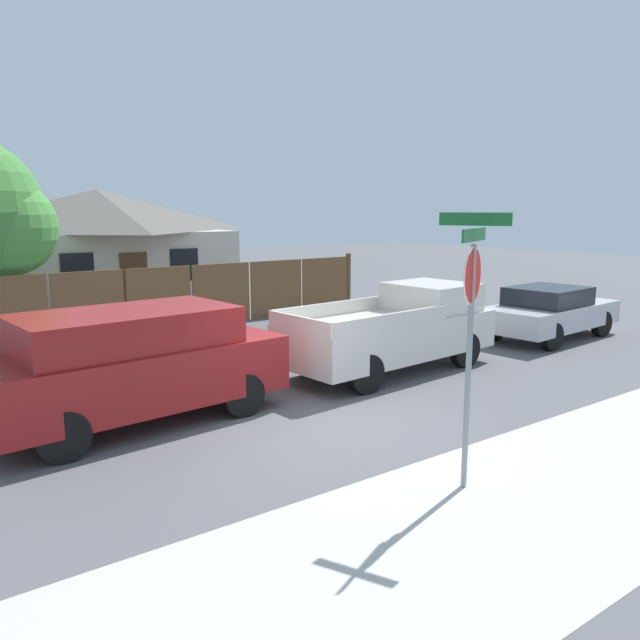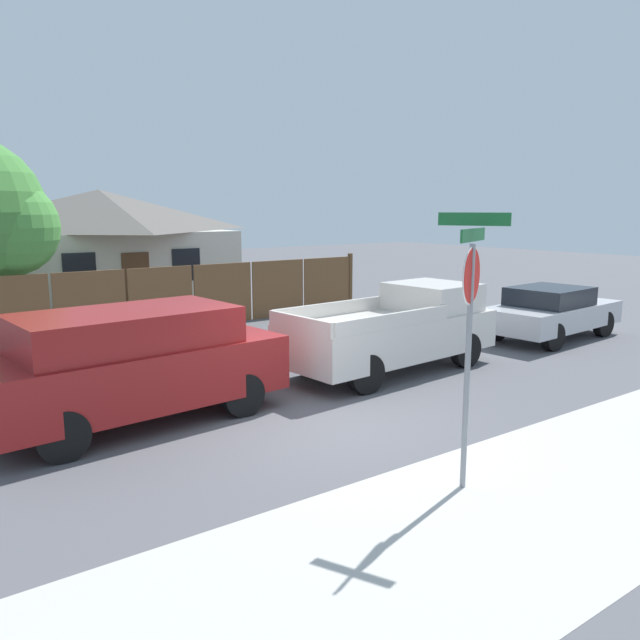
# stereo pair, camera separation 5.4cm
# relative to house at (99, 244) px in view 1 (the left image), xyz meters

# --- Properties ---
(ground_plane) EXTENTS (80.00, 80.00, 0.00)m
(ground_plane) POSITION_rel_house_xyz_m (-1.48, -15.60, -2.11)
(ground_plane) COLOR #56565B
(sidewalk_strip) EXTENTS (36.00, 3.20, 0.01)m
(sidewalk_strip) POSITION_rel_house_xyz_m (-1.48, -19.20, -2.11)
(sidewalk_strip) COLOR beige
(sidewalk_strip) RESTS_ON ground
(wooden_fence) EXTENTS (13.69, 0.12, 1.89)m
(wooden_fence) POSITION_rel_house_xyz_m (-0.44, -6.64, -1.22)
(wooden_fence) COLOR brown
(wooden_fence) RESTS_ON ground
(house) EXTENTS (8.45, 7.42, 4.08)m
(house) POSITION_rel_house_xyz_m (0.00, 0.00, 0.00)
(house) COLOR beige
(house) RESTS_ON ground
(red_suv) EXTENTS (4.83, 2.30, 1.84)m
(red_suv) POSITION_rel_house_xyz_m (-3.77, -13.78, -1.12)
(red_suv) COLOR maroon
(red_suv) RESTS_ON ground
(orange_pickup) EXTENTS (5.05, 2.28, 1.77)m
(orange_pickup) POSITION_rel_house_xyz_m (1.89, -13.76, -1.24)
(orange_pickup) COLOR silver
(orange_pickup) RESTS_ON ground
(parked_sedan) EXTENTS (4.35, 2.13, 1.38)m
(parked_sedan) POSITION_rel_house_xyz_m (7.40, -13.78, -1.39)
(parked_sedan) COLOR #B7B7BC
(parked_sedan) RESTS_ON ground
(stop_sign) EXTENTS (0.86, 0.77, 3.34)m
(stop_sign) POSITION_rel_house_xyz_m (-1.35, -18.47, 0.16)
(stop_sign) COLOR gray
(stop_sign) RESTS_ON ground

